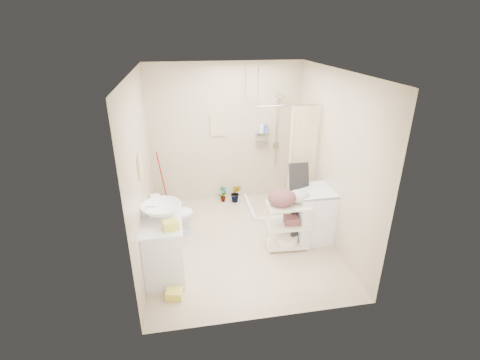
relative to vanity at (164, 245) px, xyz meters
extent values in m
plane|color=beige|center=(1.16, 0.51, -0.42)|extent=(3.20, 3.20, 0.00)
cube|color=silver|center=(1.16, 0.51, 2.18)|extent=(2.80, 3.20, 0.04)
cube|color=beige|center=(1.16, 2.11, 0.88)|extent=(2.80, 0.04, 2.60)
cube|color=beige|center=(1.16, -1.09, 0.88)|extent=(2.80, 0.04, 2.60)
cube|color=beige|center=(-0.24, 0.51, 0.88)|extent=(0.04, 3.20, 2.60)
cube|color=beige|center=(2.56, 0.51, 0.88)|extent=(0.04, 3.20, 2.60)
cube|color=silver|center=(0.00, 0.00, 0.00)|extent=(0.56, 0.96, 0.84)
imported|color=white|center=(0.02, 0.04, 0.51)|extent=(0.55, 0.55, 0.18)
cube|color=gold|center=(0.14, -0.28, 0.47)|extent=(0.22, 0.19, 0.11)
cube|color=#F9F150|center=(0.11, -0.57, -0.34)|extent=(0.32, 0.27, 0.16)
imported|color=white|center=(0.12, 0.96, -0.08)|extent=(0.69, 0.42, 0.68)
imported|color=#975D33|center=(1.06, 1.94, -0.25)|extent=(0.21, 0.19, 0.33)
imported|color=brown|center=(1.30, 1.88, -0.23)|extent=(0.26, 0.24, 0.37)
cube|color=beige|center=(1.01, 2.09, 1.08)|extent=(0.28, 0.03, 0.42)
imported|color=silver|center=(1.81, 2.01, 1.01)|extent=(0.10, 0.10, 0.22)
imported|color=#3C58A8|center=(1.91, 2.05, 0.99)|extent=(0.09, 0.09, 0.17)
cube|color=silver|center=(2.30, 0.45, 0.01)|extent=(0.59, 0.61, 0.85)
camera|label=1|loc=(0.34, -4.07, 2.71)|focal=26.00mm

